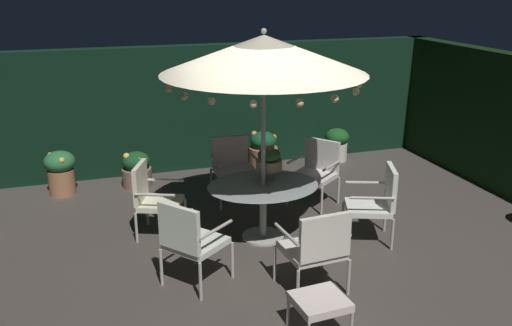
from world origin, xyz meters
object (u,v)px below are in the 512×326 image
at_px(patio_dining_table, 263,195).
at_px(centerpiece_planter, 269,161).
at_px(patio_chair_south, 317,168).
at_px(potted_plant_back_right, 61,171).
at_px(patio_umbrella, 264,55).
at_px(patio_chair_north, 153,195).
at_px(patio_chair_northeast, 190,238).
at_px(patio_chair_southwest, 233,164).
at_px(patio_chair_east, 317,246).
at_px(patio_chair_southeast, 377,200).
at_px(potted_plant_left_near, 263,151).
at_px(potted_plant_front_corner, 137,170).
at_px(ottoman_footrest, 320,303).
at_px(potted_plant_back_center, 337,143).

bearing_deg(patio_dining_table, centerpiece_planter, 50.42).
distance_m(patio_chair_south, potted_plant_back_right, 3.99).
relative_size(patio_umbrella, patio_chair_north, 2.77).
xyz_separation_m(patio_chair_northeast, potted_plant_back_right, (-1.38, 3.35, -0.20)).
bearing_deg(centerpiece_planter, patio_chair_southwest, 95.74).
height_order(patio_dining_table, patio_umbrella, patio_umbrella).
xyz_separation_m(patio_chair_east, potted_plant_back_right, (-2.64, 3.90, -0.17)).
xyz_separation_m(patio_chair_east, patio_chair_southeast, (1.25, 0.94, 0.01)).
height_order(patio_chair_northeast, potted_plant_left_near, patio_chair_northeast).
height_order(patio_chair_east, potted_plant_back_right, patio_chair_east).
relative_size(centerpiece_planter, patio_chair_south, 0.47).
distance_m(patio_chair_east, potted_plant_front_corner, 4.17).
relative_size(centerpiece_planter, patio_chair_north, 0.46).
height_order(patio_chair_south, ottoman_footrest, patio_chair_south).
bearing_deg(patio_chair_southeast, patio_chair_north, 158.54).
relative_size(potted_plant_back_right, potted_plant_front_corner, 1.19).
height_order(ottoman_footrest, potted_plant_back_center, potted_plant_back_center).
bearing_deg(potted_plant_back_center, patio_chair_southeast, -107.10).
distance_m(patio_chair_east, potted_plant_back_right, 4.71).
bearing_deg(patio_chair_east, centerpiece_planter, 89.24).
distance_m(patio_chair_northeast, ottoman_footrest, 1.61).
distance_m(patio_chair_east, patio_chair_southeast, 1.56).
xyz_separation_m(centerpiece_planter, potted_plant_back_center, (2.21, 2.51, -0.67)).
distance_m(patio_umbrella, patio_chair_southeast, 2.34).
bearing_deg(centerpiece_planter, patio_chair_south, 35.64).
xyz_separation_m(patio_chair_southeast, potted_plant_back_right, (-3.89, 2.97, -0.18)).
height_order(patio_umbrella, potted_plant_front_corner, patio_umbrella).
relative_size(patio_chair_northeast, patio_chair_southwest, 1.07).
bearing_deg(patio_chair_south, patio_chair_northeast, -141.93).
bearing_deg(patio_chair_east, patio_chair_southwest, 92.13).
bearing_deg(patio_chair_northeast, ottoman_footrest, -51.15).
xyz_separation_m(patio_chair_north, potted_plant_back_right, (-1.18, 1.90, -0.17)).
distance_m(patio_dining_table, potted_plant_back_center, 3.57).
distance_m(potted_plant_back_right, potted_plant_left_near, 3.41).
xyz_separation_m(patio_chair_south, potted_plant_front_corner, (-2.51, 1.55, -0.27)).
height_order(patio_dining_table, potted_plant_back_center, patio_dining_table).
bearing_deg(patio_chair_southeast, potted_plant_left_near, 98.82).
bearing_deg(patio_chair_east, patio_chair_north, 126.11).
xyz_separation_m(patio_dining_table, patio_umbrella, (-0.00, 0.00, 1.79)).
relative_size(patio_chair_southwest, potted_plant_front_corner, 1.60).
relative_size(centerpiece_planter, potted_plant_back_right, 0.64).
relative_size(patio_chair_north, potted_plant_back_center, 1.60).
xyz_separation_m(potted_plant_back_center, potted_plant_back_right, (-4.87, -0.23, 0.06)).
distance_m(patio_chair_east, potted_plant_back_center, 4.70).
bearing_deg(ottoman_footrest, patio_chair_south, 66.89).
bearing_deg(patio_chair_southwest, patio_chair_southeast, -55.38).
distance_m(centerpiece_planter, patio_chair_southwest, 1.37).
bearing_deg(centerpiece_planter, patio_chair_southeast, -28.96).
bearing_deg(potted_plant_back_center, patio_chair_southwest, -152.42).
xyz_separation_m(patio_dining_table, centerpiece_planter, (0.13, 0.16, 0.40)).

